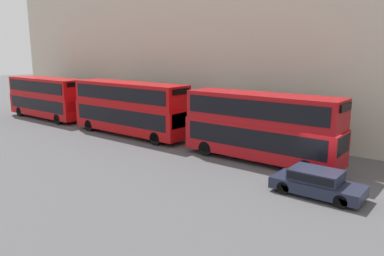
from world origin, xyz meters
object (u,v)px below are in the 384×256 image
at_px(bus_leading, 261,125).
at_px(bus_second_in_queue, 130,106).
at_px(car_dark_sedan, 317,182).
at_px(bus_third_in_queue, 47,96).

height_order(bus_leading, bus_second_in_queue, bus_second_in_queue).
bearing_deg(bus_leading, car_dark_sedan, -124.84).
xyz_separation_m(bus_leading, bus_second_in_queue, (-0.00, 12.02, 0.03)).
height_order(bus_leading, car_dark_sedan, bus_leading).
distance_m(bus_third_in_queue, car_dark_sedan, 29.54).
distance_m(bus_second_in_queue, car_dark_sedan, 17.33).
relative_size(bus_second_in_queue, car_dark_sedan, 2.60).
bearing_deg(bus_second_in_queue, car_dark_sedan, -101.37).
relative_size(bus_leading, car_dark_sedan, 2.35).
xyz_separation_m(bus_second_in_queue, car_dark_sedan, (-3.40, -16.90, -1.72)).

